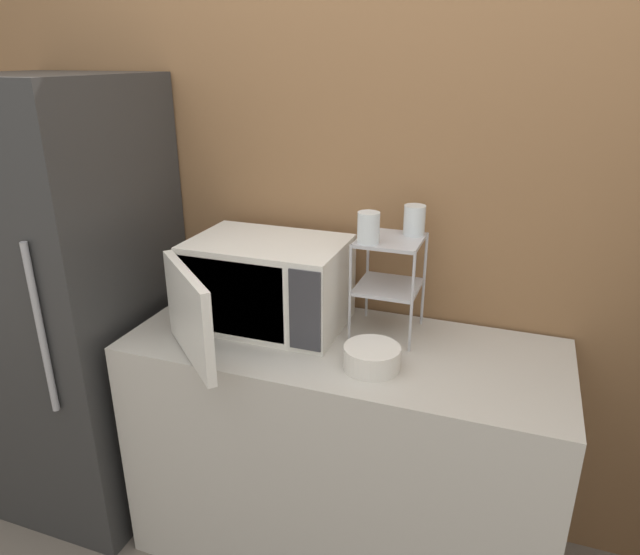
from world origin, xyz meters
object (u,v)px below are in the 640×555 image
Objects in this scene: glass_front_left at (368,228)px; refrigerator at (74,306)px; dish_rack at (389,266)px; glass_back_right at (414,220)px; bowl at (372,358)px; microwave at (264,284)px.

refrigerator is (-1.18, -0.10, -0.42)m from glass_front_left.
dish_rack is at bearing 7.81° from refrigerator.
glass_back_right is 0.06× the size of refrigerator.
dish_rack reaches higher than bowl.
glass_front_left reaches higher than microwave.
dish_rack is 1.95× the size of bowl.
glass_back_right is 1.39m from refrigerator.
microwave is at bearing -162.46° from glass_back_right.
refrigerator reaches higher than glass_back_right.
glass_back_right is 0.57× the size of bowl.
glass_back_right is at bearing 10.45° from refrigerator.
bowl is (-0.05, -0.33, -0.37)m from glass_back_right.
glass_back_right is (0.06, 0.07, 0.15)m from dish_rack.
glass_front_left is 0.19m from glass_back_right.
bowl is at bearing -3.99° from refrigerator.
refrigerator is (-1.31, -0.24, -0.42)m from glass_back_right.
glass_front_left and glass_back_right have the same top height.
microwave is 0.38× the size of refrigerator.
microwave is 0.45m from glass_front_left.
glass_back_right is at bearing 48.64° from glass_front_left.
glass_back_right reaches higher than bowl.
microwave reaches higher than bowl.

